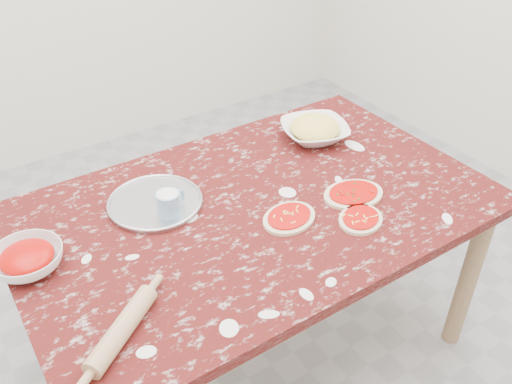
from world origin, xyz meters
The scene contains 10 objects.
ground centered at (0.00, 0.00, 0.00)m, with size 4.00×4.00×0.00m, color gray.
worktable centered at (0.00, 0.00, 0.67)m, with size 1.60×1.00×0.75m.
pizza_tray centered at (-0.29, 0.19, 0.76)m, with size 0.32×0.32×0.01m, color #B2B2B7.
sauce_bowl centered at (-0.73, 0.10, 0.78)m, with size 0.21×0.21×0.07m, color white.
cheese_bowl centered at (0.44, 0.24, 0.78)m, with size 0.26×0.26×0.06m, color white.
flour_mug centered at (-0.27, 0.10, 0.80)m, with size 0.11×0.08×0.09m.
pizza_left centered at (0.04, -0.13, 0.76)m, with size 0.22×0.19×0.02m.
pizza_mid centered at (0.23, -0.27, 0.76)m, with size 0.20×0.19×0.02m.
pizza_right centered at (0.31, -0.15, 0.76)m, with size 0.24×0.20×0.02m.
rolling_pin centered at (-0.60, -0.29, 0.78)m, with size 0.05×0.05×0.27m, color tan.
Camera 1 is at (-0.82, -1.24, 1.86)m, focal length 38.06 mm.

